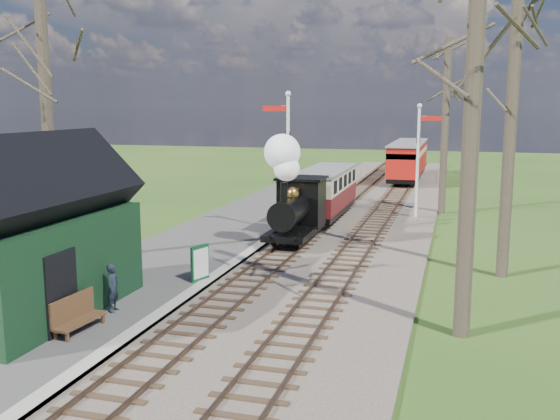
{
  "coord_description": "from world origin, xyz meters",
  "views": [
    {
      "loc": [
        6.25,
        -9.41,
        5.66
      ],
      "look_at": [
        -0.37,
        13.63,
        1.6
      ],
      "focal_mm": 40.0,
      "sensor_mm": 36.0,
      "label": 1
    }
  ],
  "objects_px": {
    "red_carriage_b": "(411,156)",
    "bench": "(76,314)",
    "station_shed": "(32,237)",
    "coach": "(325,190)",
    "red_carriage_a": "(405,163)",
    "sign_board": "(200,263)",
    "person": "(113,288)",
    "semaphore_far": "(419,152)",
    "locomotive": "(294,197)",
    "semaphore_near": "(286,153)"
  },
  "relations": [
    {
      "from": "station_shed",
      "to": "sign_board",
      "type": "distance_m",
      "value": 5.26
    },
    {
      "from": "station_shed",
      "to": "coach",
      "type": "height_order",
      "value": "station_shed"
    },
    {
      "from": "red_carriage_a",
      "to": "locomotive",
      "type": "bearing_deg",
      "value": -97.09
    },
    {
      "from": "bench",
      "to": "semaphore_near",
      "type": "bearing_deg",
      "value": 82.07
    },
    {
      "from": "red_carriage_a",
      "to": "sign_board",
      "type": "bearing_deg",
      "value": -98.33
    },
    {
      "from": "locomotive",
      "to": "red_carriage_a",
      "type": "bearing_deg",
      "value": 82.91
    },
    {
      "from": "red_carriage_b",
      "to": "person",
      "type": "height_order",
      "value": "red_carriage_b"
    },
    {
      "from": "person",
      "to": "semaphore_near",
      "type": "bearing_deg",
      "value": -13.65
    },
    {
      "from": "red_carriage_a",
      "to": "person",
      "type": "height_order",
      "value": "red_carriage_a"
    },
    {
      "from": "coach",
      "to": "bench",
      "type": "xyz_separation_m",
      "value": [
        -2.55,
        -17.26,
        -0.87
      ]
    },
    {
      "from": "station_shed",
      "to": "locomotive",
      "type": "distance_m",
      "value": 11.24
    },
    {
      "from": "station_shed",
      "to": "person",
      "type": "height_order",
      "value": "station_shed"
    },
    {
      "from": "sign_board",
      "to": "bench",
      "type": "distance_m",
      "value": 5.07
    },
    {
      "from": "semaphore_far",
      "to": "sign_board",
      "type": "distance_m",
      "value": 15.25
    },
    {
      "from": "locomotive",
      "to": "red_carriage_b",
      "type": "height_order",
      "value": "locomotive"
    },
    {
      "from": "coach",
      "to": "sign_board",
      "type": "height_order",
      "value": "coach"
    },
    {
      "from": "locomotive",
      "to": "person",
      "type": "bearing_deg",
      "value": -104.09
    },
    {
      "from": "station_shed",
      "to": "semaphore_near",
      "type": "distance_m",
      "value": 12.58
    },
    {
      "from": "sign_board",
      "to": "bench",
      "type": "xyz_separation_m",
      "value": [
        -1.16,
        -4.93,
        -0.14
      ]
    },
    {
      "from": "red_carriage_b",
      "to": "bench",
      "type": "height_order",
      "value": "red_carriage_b"
    },
    {
      "from": "bench",
      "to": "coach",
      "type": "bearing_deg",
      "value": 81.59
    },
    {
      "from": "station_shed",
      "to": "person",
      "type": "distance_m",
      "value": 2.45
    },
    {
      "from": "semaphore_far",
      "to": "sign_board",
      "type": "bearing_deg",
      "value": -112.57
    },
    {
      "from": "sign_board",
      "to": "bench",
      "type": "bearing_deg",
      "value": -103.21
    },
    {
      "from": "station_shed",
      "to": "locomotive",
      "type": "xyz_separation_m",
      "value": [
        4.29,
        10.39,
        -0.24
      ]
    },
    {
      "from": "semaphore_near",
      "to": "locomotive",
      "type": "height_order",
      "value": "semaphore_near"
    },
    {
      "from": "station_shed",
      "to": "red_carriage_b",
      "type": "distance_m",
      "value": 37.54
    },
    {
      "from": "locomotive",
      "to": "person",
      "type": "distance_m",
      "value": 10.03
    },
    {
      "from": "coach",
      "to": "person",
      "type": "bearing_deg",
      "value": -98.81
    },
    {
      "from": "station_shed",
      "to": "coach",
      "type": "relative_size",
      "value": 0.9
    },
    {
      "from": "bench",
      "to": "semaphore_far",
      "type": "bearing_deg",
      "value": 69.79
    },
    {
      "from": "semaphore_near",
      "to": "red_carriage_b",
      "type": "relative_size",
      "value": 1.12
    },
    {
      "from": "red_carriage_b",
      "to": "sign_board",
      "type": "relative_size",
      "value": 4.9
    },
    {
      "from": "station_shed",
      "to": "coach",
      "type": "xyz_separation_m",
      "value": [
        4.3,
        16.45,
        -0.78
      ]
    },
    {
      "from": "sign_board",
      "to": "person",
      "type": "relative_size",
      "value": 0.87
    },
    {
      "from": "red_carriage_b",
      "to": "semaphore_far",
      "type": "bearing_deg",
      "value": -84.64
    },
    {
      "from": "semaphore_far",
      "to": "red_carriage_a",
      "type": "distance_m",
      "value": 13.63
    },
    {
      "from": "coach",
      "to": "person",
      "type": "height_order",
      "value": "coach"
    },
    {
      "from": "locomotive",
      "to": "sign_board",
      "type": "relative_size",
      "value": 3.89
    },
    {
      "from": "locomotive",
      "to": "red_carriage_b",
      "type": "distance_m",
      "value": 26.64
    },
    {
      "from": "red_carriage_a",
      "to": "bench",
      "type": "height_order",
      "value": "red_carriage_a"
    },
    {
      "from": "bench",
      "to": "person",
      "type": "relative_size",
      "value": 1.23
    },
    {
      "from": "person",
      "to": "station_shed",
      "type": "bearing_deg",
      "value": 106.29
    },
    {
      "from": "locomotive",
      "to": "coach",
      "type": "distance_m",
      "value": 6.09
    },
    {
      "from": "sign_board",
      "to": "person",
      "type": "xyz_separation_m",
      "value": [
        -1.04,
        -3.39,
        0.09
      ]
    },
    {
      "from": "semaphore_near",
      "to": "red_carriage_a",
      "type": "bearing_deg",
      "value": 80.15
    },
    {
      "from": "semaphore_near",
      "to": "locomotive",
      "type": "relative_size",
      "value": 1.42
    },
    {
      "from": "locomotive",
      "to": "station_shed",
      "type": "bearing_deg",
      "value": -112.41
    },
    {
      "from": "station_shed",
      "to": "semaphore_far",
      "type": "height_order",
      "value": "semaphore_far"
    },
    {
      "from": "locomotive",
      "to": "coach",
      "type": "height_order",
      "value": "locomotive"
    }
  ]
}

